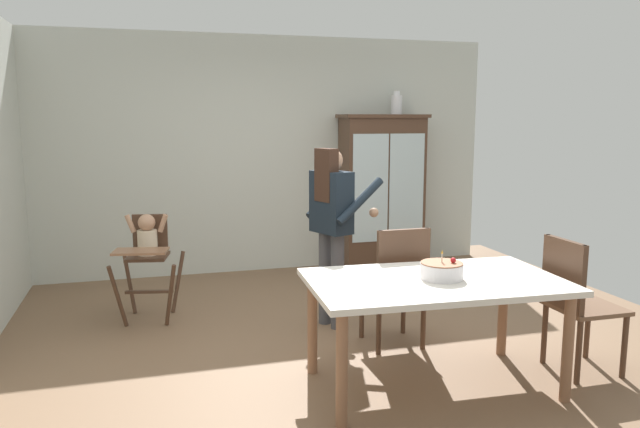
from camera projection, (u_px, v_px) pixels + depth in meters
ground_plane at (337, 347)px, 4.75m from camera, size 6.24×6.24×0.00m
wall_back at (269, 155)px, 7.03m from camera, size 5.32×0.06×2.70m
china_cabinet at (382, 191)px, 7.21m from camera, size 1.02×0.48×1.82m
ceramic_vase at (396, 104)px, 7.10m from camera, size 0.13×0.13×0.27m
high_chair_with_toddler at (147, 247)px, 5.32m from camera, size 0.68×0.77×0.95m
adult_person at (332, 215)px, 5.11m from camera, size 0.63×0.62×1.53m
dining_table at (435, 292)px, 3.97m from camera, size 1.70×1.06×0.74m
birthday_cake at (442, 270)px, 3.96m from camera, size 0.28×0.28×0.19m
dining_chair_far_side at (398, 279)px, 4.66m from camera, size 0.44×0.44×0.96m
dining_chair_right_end at (574, 296)px, 4.21m from camera, size 0.45×0.45×0.96m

